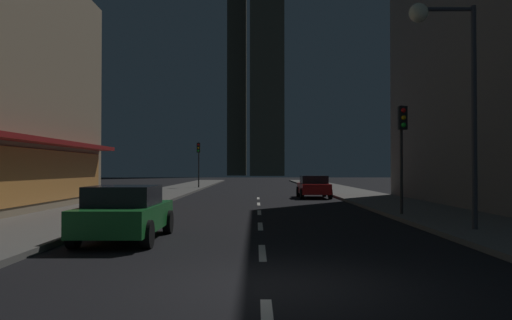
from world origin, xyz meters
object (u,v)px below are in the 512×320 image
Objects in this scene: traffic_light_near_right at (400,135)px; traffic_light_far_left at (197,155)px; car_parked_near at (123,213)px; car_parked_far at (312,186)px; fire_hydrant_far_left at (153,194)px; street_lamp_right at (443,60)px.

traffic_light_near_right is 1.00× the size of traffic_light_far_left.
car_parked_far is at bearing 69.67° from car_parked_near.
fire_hydrant_far_left is 0.10× the size of street_lamp_right.
car_parked_near and car_parked_far have the same top height.
car_parked_near is at bearing -146.29° from traffic_light_near_right.
traffic_light_far_left is 34.23m from street_lamp_right.
fire_hydrant_far_left is 18.67m from street_lamp_right.
car_parked_near reaches higher than fire_hydrant_far_left.
street_lamp_right is at bearing -51.43° from fire_hydrant_far_left.
traffic_light_near_right reaches higher than car_parked_near.
traffic_light_far_left is at bearing 108.56° from street_lamp_right.
car_parked_near is 1.01× the size of traffic_light_near_right.
fire_hydrant_far_left is at bearing 98.48° from car_parked_near.
fire_hydrant_far_left is 0.16× the size of traffic_light_far_left.
traffic_light_far_left is at bearing 93.23° from car_parked_near.
traffic_light_near_right is at bearing 33.71° from car_parked_near.
car_parked_near is 33.82m from traffic_light_far_left.
traffic_light_far_left is (-1.90, 33.67, 2.45)m from car_parked_near.
car_parked_near is 15.59m from fire_hydrant_far_left.
car_parked_far is 17.08m from traffic_light_far_left.
fire_hydrant_far_left is 18.46m from traffic_light_far_left.
street_lamp_right is at bearing -84.40° from car_parked_far.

